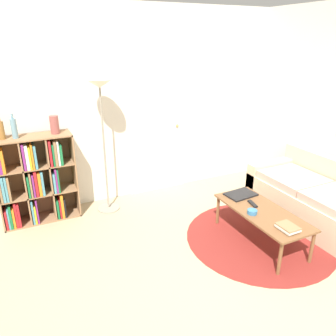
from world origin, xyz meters
name	(u,v)px	position (x,y,z in m)	size (l,w,h in m)	color
ground_plane	(264,324)	(0.00, 0.00, 0.00)	(14.00, 14.00, 0.00)	tan
wall_back	(138,107)	(0.01, 2.77, 1.29)	(7.27, 0.11, 2.60)	silver
wall_right	(334,111)	(2.16, 1.37, 1.30)	(0.08, 5.75, 2.60)	silver
rug	(259,237)	(0.79, 0.99, 0.00)	(1.68, 1.68, 0.01)	maroon
bookshelf	(34,180)	(-1.46, 2.56, 0.54)	(0.91, 0.34, 1.10)	#936B47
floor_lamp	(101,103)	(-0.59, 2.44, 1.44)	(0.32, 0.32, 1.72)	gray
couch	(321,201)	(1.75, 1.00, 0.27)	(0.85, 1.77, 0.74)	#CCB793
coffee_table	(262,214)	(0.75, 0.95, 0.36)	(0.51, 1.15, 0.39)	brown
laptop	(241,194)	(0.77, 1.37, 0.40)	(0.38, 0.28, 0.02)	black
bowl	(252,212)	(0.60, 0.94, 0.42)	(0.11, 0.11, 0.05)	teal
book_stack_on_table	(288,228)	(0.71, 0.53, 0.42)	(0.17, 0.22, 0.05)	silver
remote	(253,204)	(0.74, 1.11, 0.40)	(0.08, 0.17, 0.02)	black
bottle_middle	(1,130)	(-1.72, 2.57, 1.20)	(0.07, 0.07, 0.26)	olive
bottle_right	(14,128)	(-1.58, 2.55, 1.22)	(0.07, 0.07, 0.29)	#6B93A3
vase_on_shelf	(54,125)	(-1.14, 2.56, 1.20)	(0.10, 0.10, 0.22)	#934C47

